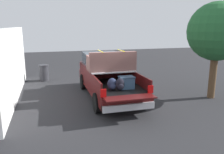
% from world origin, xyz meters
% --- Properties ---
extents(ground_plane, '(40.00, 40.00, 0.00)m').
position_xyz_m(ground_plane, '(0.00, 0.00, 0.00)').
color(ground_plane, '#262628').
extents(pickup_truck, '(6.05, 2.06, 2.23)m').
position_xyz_m(pickup_truck, '(0.37, -0.00, 0.98)').
color(pickup_truck, '#470F0F').
rests_on(pickup_truck, ground_plane).
extents(building_facade, '(8.42, 0.36, 3.17)m').
position_xyz_m(building_facade, '(1.10, 4.22, 1.59)').
color(building_facade, white).
rests_on(building_facade, ground_plane).
extents(tree_background, '(2.57, 2.57, 4.32)m').
position_xyz_m(tree_background, '(-1.36, -4.57, 3.01)').
color(tree_background, brown).
rests_on(tree_background, ground_plane).
extents(trash_can, '(0.60, 0.60, 0.98)m').
position_xyz_m(trash_can, '(4.21, 2.91, 0.50)').
color(trash_can, '#2D2D33').
rests_on(trash_can, ground_plane).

